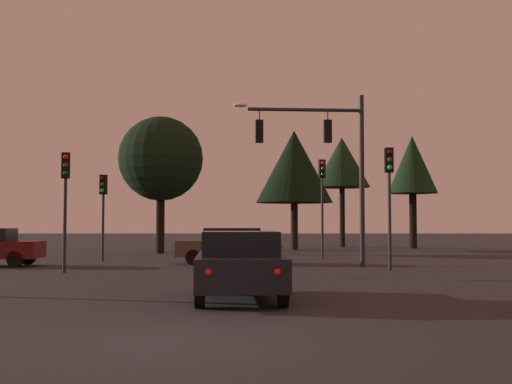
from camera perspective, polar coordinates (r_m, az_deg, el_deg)
ground_plane at (r=33.65m, az=-2.43°, el=-5.78°), size 168.00×168.00×0.00m
traffic_signal_mast_arm at (r=25.18m, az=6.39°, el=3.70°), size 5.19×0.61×6.81m
traffic_light_corner_left at (r=29.70m, az=-13.61°, el=-0.66°), size 0.33×0.37×3.94m
traffic_light_corner_right at (r=22.91m, az=-16.80°, el=0.42°), size 0.36×0.38×4.17m
traffic_light_median at (r=31.14m, az=5.98°, el=0.28°), size 0.34×0.37×4.85m
traffic_light_far_side at (r=23.47m, az=11.92°, el=0.75°), size 0.30×0.35×4.46m
car_nearside_lane at (r=14.11m, az=-1.50°, el=-6.50°), size 2.09×4.22×1.52m
car_crossing_right at (r=26.92m, az=-2.38°, el=-4.80°), size 4.47×1.80×1.52m
tree_behind_sign at (r=47.45m, az=7.75°, el=2.62°), size 4.14×4.14×8.16m
tree_left_far at (r=41.74m, az=3.46°, el=2.28°), size 5.05×5.05×7.88m
tree_center_horizon at (r=45.54m, az=13.91°, el=2.33°), size 3.43×3.43×7.89m
tree_right_cluster at (r=37.27m, az=-8.57°, el=2.95°), size 4.92×4.92×7.96m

